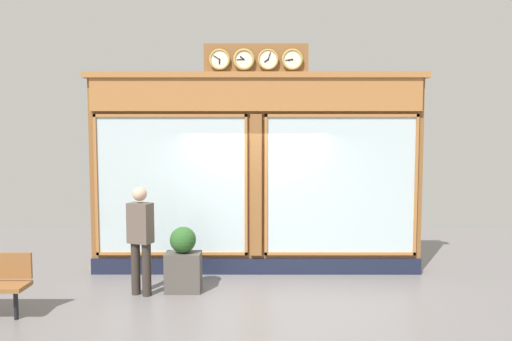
{
  "coord_description": "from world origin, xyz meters",
  "views": [
    {
      "loc": [
        -0.01,
        8.38,
        2.5
      ],
      "look_at": [
        0.0,
        0.0,
        1.85
      ],
      "focal_mm": 33.6,
      "sensor_mm": 36.0,
      "label": 1
    }
  ],
  "objects": [
    {
      "name": "shop_facade",
      "position": [
        0.0,
        -0.13,
        1.8
      ],
      "size": [
        5.98,
        0.42,
        4.05
      ],
      "color": "brown",
      "rests_on": "ground_plane"
    },
    {
      "name": "pedestrian",
      "position": [
        1.78,
        1.12,
        0.93
      ],
      "size": [
        0.42,
        0.34,
        1.69
      ],
      "color": "#312A24",
      "rests_on": "ground_plane"
    },
    {
      "name": "planter_box",
      "position": [
        1.15,
        0.96,
        0.31
      ],
      "size": [
        0.56,
        0.36,
        0.62
      ],
      "primitive_type": "cube",
      "color": "#4C4742",
      "rests_on": "ground_plane"
    },
    {
      "name": "planter_shrub",
      "position": [
        1.15,
        0.96,
        0.83
      ],
      "size": [
        0.41,
        0.41,
        0.41
      ],
      "primitive_type": "sphere",
      "color": "#285623",
      "rests_on": "planter_box"
    }
  ]
}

